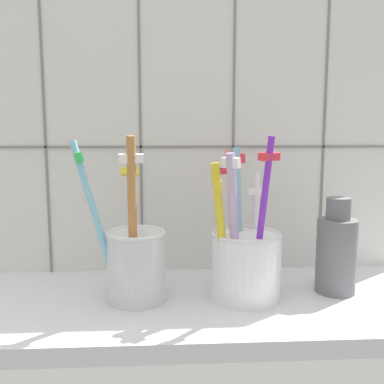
# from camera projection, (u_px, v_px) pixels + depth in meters

# --- Properties ---
(counter_slab) EXTENTS (0.64, 0.22, 0.02)m
(counter_slab) POSITION_uv_depth(u_px,v_px,m) (192.00, 307.00, 0.51)
(counter_slab) COLOR silver
(counter_slab) RESTS_ON ground
(tile_wall_back) EXTENTS (0.64, 0.02, 0.45)m
(tile_wall_back) POSITION_uv_depth(u_px,v_px,m) (187.00, 125.00, 0.60)
(tile_wall_back) COLOR silver
(tile_wall_back) RESTS_ON ground
(toothbrush_cup_left) EXTENTS (0.11, 0.11, 0.19)m
(toothbrush_cup_left) POSITION_uv_depth(u_px,v_px,m) (135.00, 261.00, 0.49)
(toothbrush_cup_left) COLOR silver
(toothbrush_cup_left) RESTS_ON counter_slab
(toothbrush_cup_right) EXTENTS (0.09, 0.10, 0.19)m
(toothbrush_cup_right) POSITION_uv_depth(u_px,v_px,m) (246.00, 259.00, 0.50)
(toothbrush_cup_right) COLOR white
(toothbrush_cup_right) RESTS_ON counter_slab
(ceramic_vase) EXTENTS (0.05, 0.05, 0.12)m
(ceramic_vase) POSITION_uv_depth(u_px,v_px,m) (336.00, 251.00, 0.52)
(ceramic_vase) COLOR slate
(ceramic_vase) RESTS_ON counter_slab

